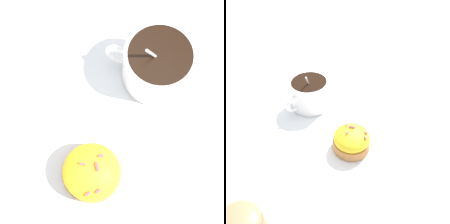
# 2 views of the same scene
# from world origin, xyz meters

# --- Properties ---
(ground_plane) EXTENTS (3.00, 3.00, 0.00)m
(ground_plane) POSITION_xyz_m (0.00, 0.00, 0.00)
(ground_plane) COLOR silver
(paper_napkin) EXTENTS (0.32, 0.32, 0.00)m
(paper_napkin) POSITION_xyz_m (0.00, 0.00, 0.00)
(paper_napkin) COLOR white
(paper_napkin) RESTS_ON ground_plane
(coffee_cup) EXTENTS (0.10, 0.12, 0.10)m
(coffee_cup) POSITION_xyz_m (-0.08, -0.01, 0.04)
(coffee_cup) COLOR white
(coffee_cup) RESTS_ON paper_napkin
(frosted_pastry) EXTENTS (0.08, 0.08, 0.05)m
(frosted_pastry) POSITION_xyz_m (0.08, 0.01, 0.03)
(frosted_pastry) COLOR #B2753D
(frosted_pastry) RESTS_ON paper_napkin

